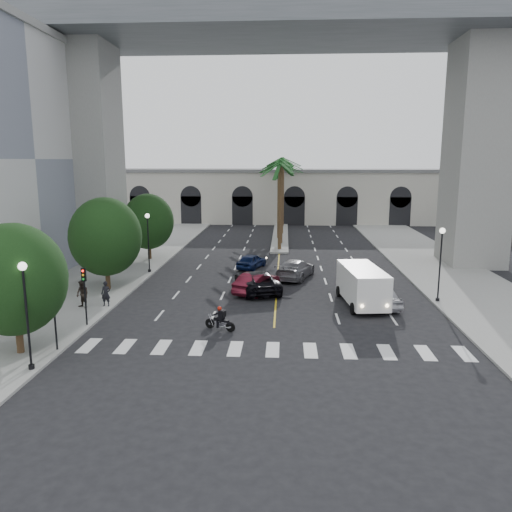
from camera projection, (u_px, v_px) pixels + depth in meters
The scene contains 29 objects.
ground at pixel (273, 340), 28.02m from camera, with size 140.00×140.00×0.00m, color black.
sidewalk_left at pixel (106, 275), 43.56m from camera, with size 8.00×100.00×0.15m, color gray.
sidewalk_right at pixel (456, 279), 41.85m from camera, with size 8.00×100.00×0.15m, color gray.
median at pixel (280, 236), 65.25m from camera, with size 2.00×24.00×0.20m, color gray.
pier_building at pixel (282, 195), 81.12m from camera, with size 71.00×10.50×8.50m.
bridge at pixel (318, 65), 45.88m from camera, with size 75.00×13.00×26.00m.
palm_a at pixel (280, 168), 53.74m from camera, with size 3.20×3.20×10.30m.
palm_b at pixel (281, 165), 57.60m from camera, with size 3.20×3.20×10.60m.
palm_c at pixel (279, 168), 61.63m from camera, with size 3.20×3.20×10.10m.
palm_d at pixel (282, 162), 65.39m from camera, with size 3.20×3.20×10.90m.
palm_e at pixel (281, 165), 69.41m from camera, with size 3.20×3.20×10.40m.
palm_f at pixel (283, 163), 73.26m from camera, with size 3.20×3.20×10.70m.
street_tree_near at pixel (14, 279), 25.06m from camera, with size 5.20×5.20×6.89m.
street_tree_mid at pixel (105, 237), 37.76m from camera, with size 5.44×5.44×7.21m.
street_tree_far at pixel (148, 222), 49.59m from camera, with size 5.04×5.04×6.68m.
lamp_post_left_near at pixel (26, 307), 23.16m from camera, with size 0.40×0.40×5.35m.
lamp_post_left_far at pixel (148, 238), 43.74m from camera, with size 0.40×0.40×5.35m.
lamp_post_right at pixel (440, 258), 34.60m from camera, with size 0.40×0.40×5.35m.
traffic_signal_near at pixel (54, 306), 25.74m from camera, with size 0.25×0.18×3.65m.
traffic_signal_far at pixel (84, 287), 29.66m from camera, with size 0.25×0.18×3.65m.
motorcycle_rider at pixel (221, 319), 29.45m from camera, with size 1.88×0.95×1.46m.
car_a at pixel (377, 295), 34.21m from camera, with size 1.90×4.72×1.61m, color silver.
car_b at pixel (257, 283), 37.78m from camera, with size 1.68×4.82×1.59m, color #52101D.
car_c at pixel (257, 281), 38.11m from camera, with size 2.72×5.90×1.64m, color black.
car_d at pixel (295, 269), 42.43m from camera, with size 2.27×5.59×1.62m, color slate.
car_e at pixel (251, 261), 46.32m from camera, with size 1.62×4.04×1.38m, color #0F1C47.
cargo_van at pixel (362, 285), 34.40m from camera, with size 3.04×6.39×2.63m.
pedestrian_a at pixel (106, 294), 33.79m from camera, with size 0.63×0.41×1.72m, color black.
pedestrian_b at pixel (82, 294), 33.37m from camera, with size 0.91×0.71×1.87m, color black.
Camera 1 is at (0.58, -26.63, 9.93)m, focal length 35.00 mm.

